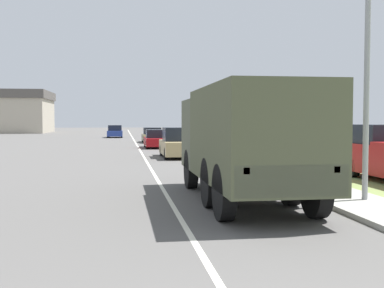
{
  "coord_description": "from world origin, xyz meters",
  "views": [
    {
      "loc": [
        -1.22,
        -2.6,
        2.1
      ],
      "look_at": [
        0.75,
        10.89,
        1.41
      ],
      "focal_mm": 45.0,
      "sensor_mm": 36.0,
      "label": 1
    }
  ],
  "objects_px": {
    "car_second_ahead": "(158,139)",
    "car_third_ahead": "(152,136)",
    "military_truck": "(244,137)",
    "lamp_post": "(360,20)",
    "car_fourth_ahead": "(115,132)",
    "car_nearest_ahead": "(178,144)"
  },
  "relations": [
    {
      "from": "car_nearest_ahead",
      "to": "military_truck",
      "type": "bearing_deg",
      "value": -90.1
    },
    {
      "from": "car_second_ahead",
      "to": "car_third_ahead",
      "type": "height_order",
      "value": "car_third_ahead"
    },
    {
      "from": "car_fourth_ahead",
      "to": "lamp_post",
      "type": "distance_m",
      "value": 47.32
    },
    {
      "from": "car_second_ahead",
      "to": "car_third_ahead",
      "type": "bearing_deg",
      "value": 89.14
    },
    {
      "from": "car_nearest_ahead",
      "to": "car_third_ahead",
      "type": "relative_size",
      "value": 0.93
    },
    {
      "from": "military_truck",
      "to": "car_third_ahead",
      "type": "relative_size",
      "value": 1.5
    },
    {
      "from": "military_truck",
      "to": "lamp_post",
      "type": "distance_m",
      "value": 4.02
    },
    {
      "from": "military_truck",
      "to": "car_second_ahead",
      "type": "bearing_deg",
      "value": 91.06
    },
    {
      "from": "car_second_ahead",
      "to": "car_fourth_ahead",
      "type": "height_order",
      "value": "car_fourth_ahead"
    },
    {
      "from": "military_truck",
      "to": "lamp_post",
      "type": "height_order",
      "value": "lamp_post"
    },
    {
      "from": "military_truck",
      "to": "lamp_post",
      "type": "bearing_deg",
      "value": -17.12
    },
    {
      "from": "car_nearest_ahead",
      "to": "lamp_post",
      "type": "distance_m",
      "value": 16.25
    },
    {
      "from": "car_nearest_ahead",
      "to": "lamp_post",
      "type": "height_order",
      "value": "lamp_post"
    },
    {
      "from": "car_third_ahead",
      "to": "car_fourth_ahead",
      "type": "height_order",
      "value": "car_fourth_ahead"
    },
    {
      "from": "car_third_ahead",
      "to": "lamp_post",
      "type": "bearing_deg",
      "value": -84.93
    },
    {
      "from": "car_nearest_ahead",
      "to": "car_third_ahead",
      "type": "xyz_separation_m",
      "value": [
        -0.34,
        18.14,
        -0.11
      ]
    },
    {
      "from": "car_second_ahead",
      "to": "car_third_ahead",
      "type": "xyz_separation_m",
      "value": [
        0.13,
        8.81,
        0.01
      ]
    },
    {
      "from": "car_nearest_ahead",
      "to": "car_fourth_ahead",
      "type": "distance_m",
      "value": 31.37
    },
    {
      "from": "car_third_ahead",
      "to": "lamp_post",
      "type": "relative_size",
      "value": 0.65
    },
    {
      "from": "lamp_post",
      "to": "car_fourth_ahead",
      "type": "bearing_deg",
      "value": 98.05
    },
    {
      "from": "car_second_ahead",
      "to": "car_third_ahead",
      "type": "relative_size",
      "value": 0.86
    },
    {
      "from": "military_truck",
      "to": "car_nearest_ahead",
      "type": "height_order",
      "value": "military_truck"
    }
  ]
}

